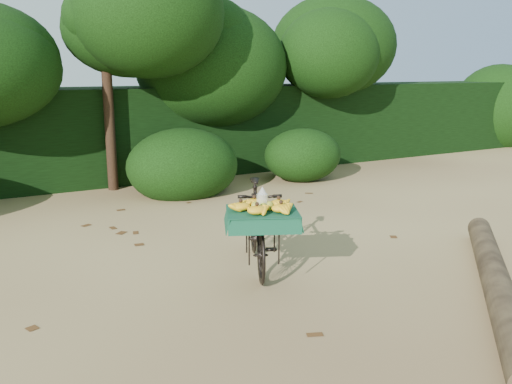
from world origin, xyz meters
TOP-DOWN VIEW (x-y plane):
  - ground at (0.00, 0.00)m, footprint 80.00×80.00m
  - vendor_bicycle at (0.88, 0.49)m, footprint 1.20×1.77m
  - fallen_log at (2.58, -1.27)m, footprint 2.92×2.84m
  - hedge_backdrop at (0.00, 6.30)m, footprint 26.00×1.80m
  - tree_row at (-0.65, 5.50)m, footprint 14.50×2.00m
  - bush_clumps at (0.50, 4.30)m, footprint 8.80×1.70m
  - leaf_litter at (0.00, 0.65)m, footprint 7.00×7.30m

SIDE VIEW (x-z plane):
  - ground at x=0.00m, z-range 0.00..0.00m
  - leaf_litter at x=0.00m, z-range 0.00..0.01m
  - fallen_log at x=2.58m, z-range 0.00..0.27m
  - bush_clumps at x=0.50m, z-range 0.00..0.90m
  - vendor_bicycle at x=0.88m, z-range 0.01..0.98m
  - hedge_backdrop at x=0.00m, z-range 0.00..1.80m
  - tree_row at x=-0.65m, z-range 0.00..4.00m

